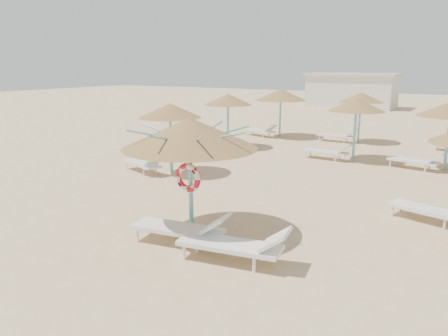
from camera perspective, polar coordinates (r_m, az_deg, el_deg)
The scene contains 6 objects.
ground at distance 10.48m, azimuth -3.07°, elevation -9.15°, with size 120.00×120.00×0.00m, color tan.
main_palapa at distance 10.11m, azimuth -4.49°, elevation 4.51°, with size 3.16×3.16×2.83m.
lounger_main_a at distance 10.02m, azimuth -5.29°, elevation -7.82°, with size 2.38×1.03×0.84m.
lounger_main_b at distance 9.12m, azimuth 1.68°, elevation -9.92°, with size 2.41×1.06×0.85m.
palapa_field at distance 18.34m, azimuth 21.17°, elevation 7.03°, with size 19.07×13.62×2.72m.
service_hut at distance 44.57m, azimuth 16.35°, elevation 9.71°, with size 8.40×4.40×3.25m.
Camera 1 is at (5.47, -8.00, 3.99)m, focal length 35.00 mm.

